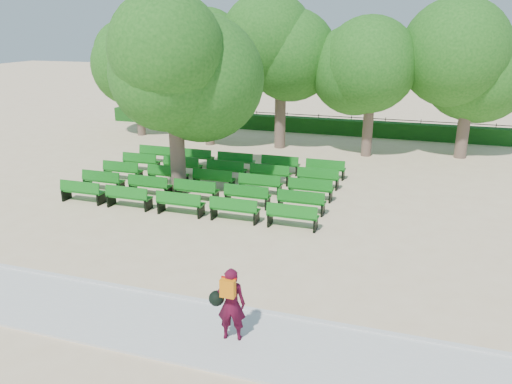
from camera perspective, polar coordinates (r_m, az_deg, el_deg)
ground at (r=18.31m, az=-4.70°, el=-1.72°), size 120.00×120.00×0.00m
paving at (r=12.47m, az=-18.02°, el=-12.90°), size 30.00×2.20×0.06m
curb at (r=13.27m, az=-15.15°, el=-10.48°), size 30.00×0.12×0.10m
hedge at (r=31.13m, az=5.18°, el=7.68°), size 26.00×0.70×0.90m
fence at (r=31.60m, az=5.32°, el=7.01°), size 26.00×0.10×1.02m
tree_line at (r=27.42m, az=3.28°, el=5.25°), size 21.80×6.80×7.04m
bench_array at (r=20.30m, az=-4.96°, el=0.60°), size 1.69×0.55×1.06m
tree_among at (r=18.92m, az=-9.42°, el=13.06°), size 4.67×4.67×6.73m
person at (r=10.55m, az=-2.99°, el=-12.55°), size 0.80×0.51×1.63m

